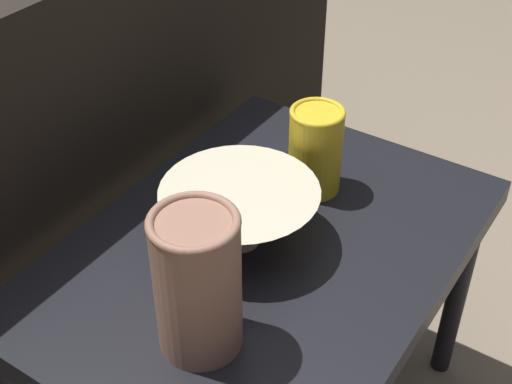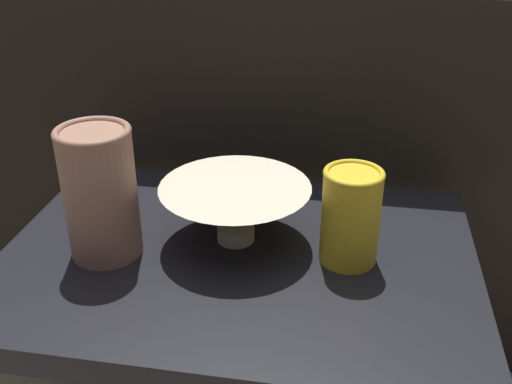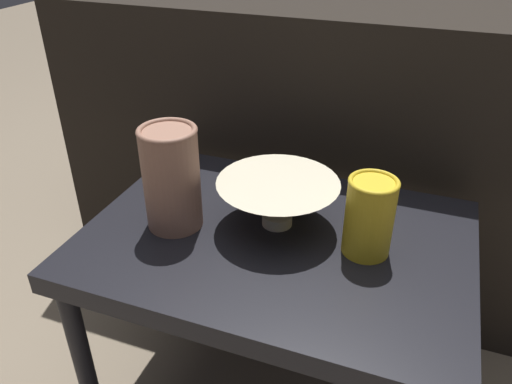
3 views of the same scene
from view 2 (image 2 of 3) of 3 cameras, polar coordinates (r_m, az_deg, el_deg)
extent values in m
cube|color=black|center=(0.91, -1.70, -6.79)|extent=(0.70, 0.50, 0.04)
cylinder|color=black|center=(1.29, -13.61, -8.13)|extent=(0.04, 0.04, 0.41)
cylinder|color=black|center=(1.21, 15.65, -11.04)|extent=(0.04, 0.04, 0.41)
cube|color=black|center=(1.41, 2.78, 4.41)|extent=(1.48, 0.50, 0.77)
cylinder|color=beige|center=(0.92, -1.93, -3.95)|extent=(0.06, 0.06, 0.02)
cone|color=beige|center=(0.90, -1.98, -1.47)|extent=(0.23, 0.23, 0.07)
cylinder|color=#996B56|center=(0.88, -14.60, -0.25)|extent=(0.10, 0.10, 0.19)
torus|color=#996B56|center=(0.84, -15.36, 5.54)|extent=(0.11, 0.11, 0.01)
cylinder|color=gold|center=(0.86, 8.99, -2.43)|extent=(0.08, 0.08, 0.14)
torus|color=gold|center=(0.82, 9.33, 1.75)|extent=(0.08, 0.08, 0.01)
camera|label=1|loc=(0.89, -67.37, 25.57)|focal=50.00mm
camera|label=3|loc=(0.09, 102.40, 30.21)|focal=35.00mm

